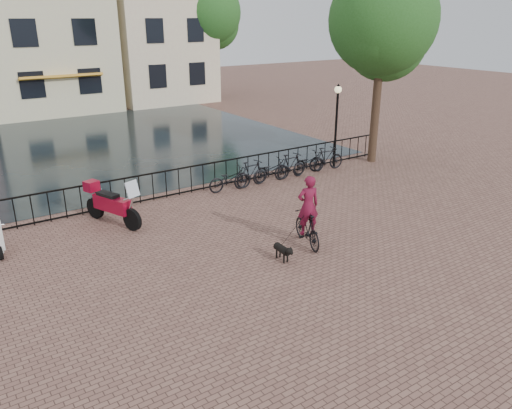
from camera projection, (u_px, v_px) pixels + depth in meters
ground at (325, 287)px, 12.04m from camera, size 100.00×100.00×0.00m
canal_water at (99, 144)px, 25.44m from camera, size 20.00×20.00×0.00m
railing at (179, 182)px, 18.06m from camera, size 20.00×0.05×1.02m
canal_house_mid at (37, 20)px, 33.44m from camera, size 8.00×9.50×11.80m
canal_house_right at (148, 9)px, 37.37m from camera, size 7.00×9.00×13.30m
tree_near_right at (383, 20)px, 20.40m from camera, size 4.48×4.48×8.24m
tree_far_right at (209, 13)px, 36.99m from camera, size 4.76×4.76×8.76m
lamp_post at (337, 112)px, 20.85m from camera, size 0.30×0.30×3.45m
cyclist at (308, 215)px, 13.98m from camera, size 0.98×1.83×2.41m
dog at (282, 251)px, 13.29m from camera, size 0.27×0.76×0.51m
motorcycle at (112, 200)px, 15.42m from camera, size 1.33×2.32×1.63m
parked_bike_0 at (230, 179)px, 18.55m from camera, size 1.76×0.74×0.90m
parked_bike_1 at (251, 174)px, 19.03m from camera, size 1.71×0.67×1.00m
parked_bike_2 at (271, 171)px, 19.55m from camera, size 1.72×0.62×0.90m
parked_bike_3 at (290, 166)px, 20.03m from camera, size 1.70×0.60×1.00m
parked_bike_4 at (309, 163)px, 20.54m from camera, size 1.75×0.71×0.90m
parked_bike_5 at (326, 159)px, 21.02m from camera, size 1.71×0.68×1.00m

